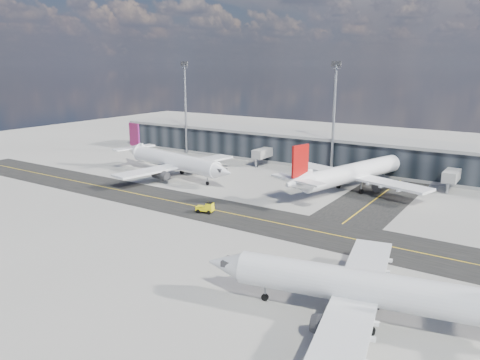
{
  "coord_description": "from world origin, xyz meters",
  "views": [
    {
      "loc": [
        46.68,
        -67.21,
        28.28
      ],
      "look_at": [
        -4.65,
        10.66,
        5.0
      ],
      "focal_mm": 35.0,
      "sensor_mm": 36.0,
      "label": 1
    }
  ],
  "objects_px": {
    "baggage_tug": "(206,208)",
    "service_van": "(309,183)",
    "airliner_af": "(173,161)",
    "airliner_redtail": "(352,173)",
    "airliner_near": "(372,289)"
  },
  "relations": [
    {
      "from": "airliner_af",
      "to": "airliner_near",
      "type": "distance_m",
      "value": 76.77
    },
    {
      "from": "airliner_af",
      "to": "service_van",
      "type": "bearing_deg",
      "value": 118.22
    },
    {
      "from": "airliner_redtail",
      "to": "baggage_tug",
      "type": "relative_size",
      "value": 11.27
    },
    {
      "from": "airliner_af",
      "to": "service_van",
      "type": "distance_m",
      "value": 35.08
    },
    {
      "from": "baggage_tug",
      "to": "service_van",
      "type": "relative_size",
      "value": 0.69
    },
    {
      "from": "airliner_near",
      "to": "service_van",
      "type": "distance_m",
      "value": 60.5
    },
    {
      "from": "airliner_redtail",
      "to": "airliner_af",
      "type": "bearing_deg",
      "value": -148.45
    },
    {
      "from": "baggage_tug",
      "to": "service_van",
      "type": "distance_m",
      "value": 31.13
    },
    {
      "from": "airliner_near",
      "to": "service_van",
      "type": "relative_size",
      "value": 7.4
    },
    {
      "from": "airliner_af",
      "to": "airliner_redtail",
      "type": "distance_m",
      "value": 44.77
    },
    {
      "from": "airliner_near",
      "to": "service_van",
      "type": "xyz_separation_m",
      "value": [
        -31.75,
        51.4,
        -3.15
      ]
    },
    {
      "from": "service_van",
      "to": "airliner_near",
      "type": "bearing_deg",
      "value": -88.97
    },
    {
      "from": "airliner_near",
      "to": "baggage_tug",
      "type": "distance_m",
      "value": 44.8
    },
    {
      "from": "service_van",
      "to": "baggage_tug",
      "type": "bearing_deg",
      "value": -134.82
    },
    {
      "from": "airliner_af",
      "to": "airliner_redtail",
      "type": "bearing_deg",
      "value": 115.61
    }
  ]
}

